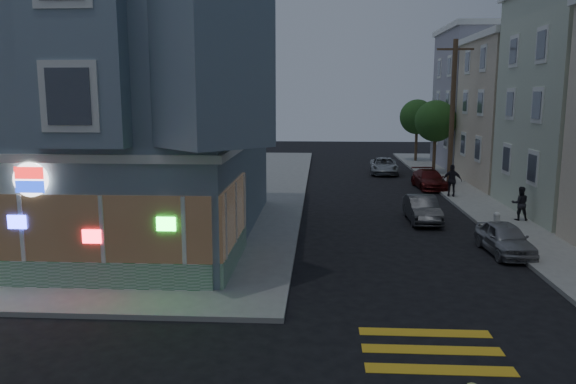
# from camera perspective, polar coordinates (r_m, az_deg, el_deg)

# --- Properties ---
(ground) EXTENTS (120.00, 120.00, 0.00)m
(ground) POSITION_cam_1_polar(r_m,az_deg,el_deg) (13.50, -14.36, -15.88)
(ground) COLOR black
(ground) RESTS_ON ground
(sidewalk_nw) EXTENTS (33.00, 42.00, 0.15)m
(sidewalk_nw) POSITION_cam_1_polar(r_m,az_deg,el_deg) (39.12, -23.09, 0.61)
(sidewalk_nw) COLOR gray
(sidewalk_nw) RESTS_ON ground
(corner_building) EXTENTS (14.60, 14.60, 11.40)m
(corner_building) POSITION_cam_1_polar(r_m,az_deg,el_deg) (24.63, -20.63, 9.26)
(corner_building) COLOR slate
(corner_building) RESTS_ON sidewalk_nw
(row_house_c) EXTENTS (12.00, 8.60, 9.00)m
(row_house_c) POSITION_cam_1_polar(r_m,az_deg,el_deg) (39.76, 26.69, 7.13)
(row_house_c) COLOR #B9A98F
(row_house_c) RESTS_ON sidewalk_ne
(row_house_d) EXTENTS (12.00, 8.60, 10.50)m
(row_house_d) POSITION_cam_1_polar(r_m,az_deg,el_deg) (48.15, 22.54, 8.60)
(row_house_d) COLOR gray
(row_house_d) RESTS_ON sidewalk_ne
(utility_pole) EXTENTS (2.20, 0.30, 9.00)m
(utility_pole) POSITION_cam_1_polar(r_m,az_deg,el_deg) (36.48, 16.35, 7.85)
(utility_pole) COLOR #4C3826
(utility_pole) RESTS_ON sidewalk_ne
(street_tree_near) EXTENTS (3.00, 3.00, 5.30)m
(street_tree_near) POSITION_cam_1_polar(r_m,az_deg,el_deg) (42.42, 14.77, 6.97)
(street_tree_near) COLOR #4C3826
(street_tree_near) RESTS_ON sidewalk_ne
(street_tree_far) EXTENTS (3.00, 3.00, 5.30)m
(street_tree_far) POSITION_cam_1_polar(r_m,az_deg,el_deg) (50.28, 12.99, 7.44)
(street_tree_far) COLOR #4C3826
(street_tree_far) RESTS_ON sidewalk_ne
(pedestrian_a) EXTENTS (0.81, 0.66, 1.55)m
(pedestrian_a) POSITION_cam_1_polar(r_m,az_deg,el_deg) (27.66, 22.52, -1.08)
(pedestrian_a) COLOR black
(pedestrian_a) RESTS_ON sidewalk_ne
(pedestrian_b) EXTENTS (1.11, 0.59, 1.80)m
(pedestrian_b) POSITION_cam_1_polar(r_m,az_deg,el_deg) (32.89, 16.34, 1.12)
(pedestrian_b) COLOR #26232B
(pedestrian_b) RESTS_ON sidewalk_ne
(parked_car_a) EXTENTS (1.57, 3.50, 1.17)m
(parked_car_a) POSITION_cam_1_polar(r_m,az_deg,el_deg) (22.19, 21.17, -4.43)
(parked_car_a) COLOR #93959A
(parked_car_a) RESTS_ON ground
(parked_car_b) EXTENTS (1.32, 3.66, 1.20)m
(parked_car_b) POSITION_cam_1_polar(r_m,az_deg,el_deg) (26.61, 13.48, -1.71)
(parked_car_b) COLOR #37393C
(parked_car_b) RESTS_ON ground
(parked_car_c) EXTENTS (1.90, 4.15, 1.17)m
(parked_car_c) POSITION_cam_1_polar(r_m,az_deg,el_deg) (36.24, 14.15, 1.25)
(parked_car_c) COLOR #511212
(parked_car_c) RESTS_ON ground
(parked_car_d) EXTENTS (2.24, 4.44, 1.20)m
(parked_car_d) POSITION_cam_1_polar(r_m,az_deg,el_deg) (42.38, 9.73, 2.63)
(parked_car_d) COLOR #969B9F
(parked_car_d) RESTS_ON ground
(traffic_signal) EXTENTS (0.62, 0.56, 5.02)m
(traffic_signal) POSITION_cam_1_polar(r_m,az_deg,el_deg) (16.94, -8.34, 2.11)
(traffic_signal) COLOR black
(traffic_signal) RESTS_ON sidewalk_nw
(fire_hydrant) EXTENTS (0.47, 0.27, 0.82)m
(fire_hydrant) POSITION_cam_1_polar(r_m,az_deg,el_deg) (25.12, 20.44, -2.78)
(fire_hydrant) COLOR silver
(fire_hydrant) RESTS_ON sidewalk_ne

